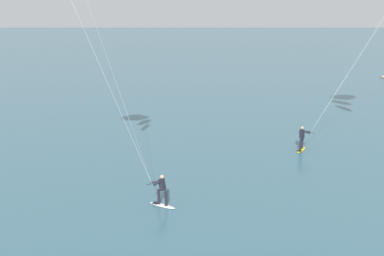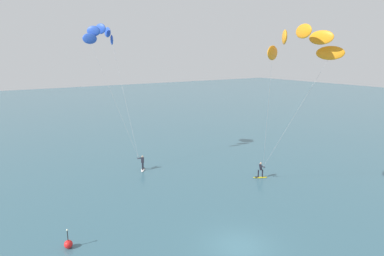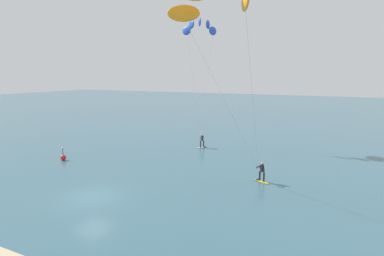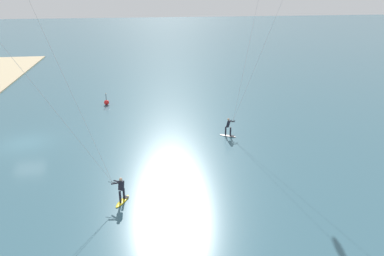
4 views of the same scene
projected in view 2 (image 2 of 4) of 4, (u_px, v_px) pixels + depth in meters
ground_plane at (239, 246)px, 22.13m from camera, size 240.00×240.00×0.00m
kitesurfer_nearshore at (103, 41)px, 36.00m from camera, size 5.19×6.77×15.87m
kitesurfer_mid_water at (301, 48)px, 25.84m from camera, size 6.38×8.36×14.89m
marker_buoy at (68, 244)px, 21.89m from camera, size 0.56×0.56×1.38m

